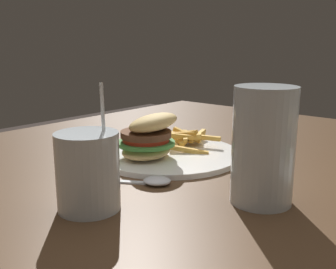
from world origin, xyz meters
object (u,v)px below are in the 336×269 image
Objects in this scene: beer_glass at (263,149)px; spoon at (152,181)px; juice_glass at (88,173)px; meal_plate_near at (161,145)px.

beer_glass reaches higher than spoon.
juice_glass reaches higher than spoon.
beer_glass reaches higher than meal_plate_near.
meal_plate_near reaches higher than spoon.
beer_glass is at bearing -14.65° from spoon.
spoon is (0.12, 0.09, -0.02)m from meal_plate_near.
meal_plate_near is 0.26m from juice_glass.
juice_glass is at bearing 19.20° from meal_plate_near.
juice_glass is (0.18, -0.17, -0.03)m from beer_glass.
juice_glass is (0.25, 0.09, 0.02)m from meal_plate_near.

